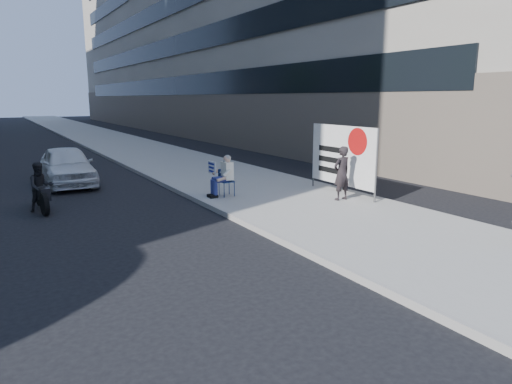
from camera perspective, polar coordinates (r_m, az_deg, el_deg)
ground at (r=8.94m, az=-1.81°, el=-9.36°), size 160.00×160.00×0.00m
near_sidewalk at (r=28.65m, az=-14.10°, el=5.05°), size 5.00×120.00×0.15m
near_building at (r=45.09m, az=-2.45°, el=20.33°), size 14.00×70.00×20.00m
seated_protester at (r=14.39m, az=-4.16°, el=2.31°), size 0.83×1.12×1.31m
pedestrian_woman at (r=14.05m, az=10.66°, el=2.31°), size 0.62×0.43×1.64m
protest_banner at (r=14.92m, az=10.74°, el=4.52°), size 0.08×3.06×2.20m
white_sedan_near at (r=18.50m, az=-22.55°, el=3.06°), size 1.76×4.26×1.44m
motorcycle at (r=14.46m, az=-25.29°, el=0.31°), size 0.76×2.05×1.42m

